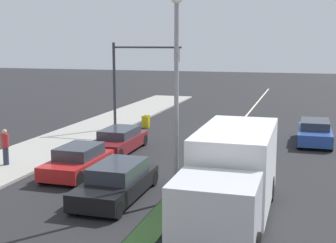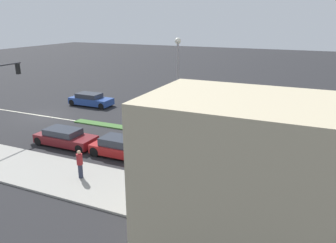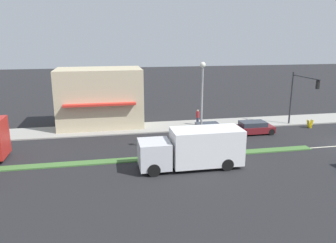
% 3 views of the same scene
% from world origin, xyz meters
% --- Properties ---
extents(ground_plane, '(160.00, 160.00, 0.00)m').
position_xyz_m(ground_plane, '(0.00, 18.00, 0.00)').
color(ground_plane, '#232326').
extents(sidewalk_right, '(4.00, 73.00, 0.12)m').
position_xyz_m(sidewalk_right, '(9.00, 18.50, 0.06)').
color(sidewalk_right, '#9E9B93').
rests_on(sidewalk_right, ground).
extents(median_strip, '(0.90, 46.00, 0.10)m').
position_xyz_m(median_strip, '(0.00, 27.00, 0.05)').
color(median_strip, '#477538').
rests_on(median_strip, ground).
extents(building_corner_store, '(5.80, 8.69, 6.02)m').
position_xyz_m(building_corner_store, '(10.77, 21.54, 3.13)').
color(building_corner_store, '#C6B793').
rests_on(building_corner_store, sidewalk_right).
extents(traffic_signal_main, '(4.59, 0.34, 5.60)m').
position_xyz_m(traffic_signal_main, '(6.12, 1.39, 3.90)').
color(traffic_signal_main, '#333338').
rests_on(traffic_signal_main, sidewalk_right).
extents(street_lamp, '(0.44, 0.44, 7.37)m').
position_xyz_m(street_lamp, '(0.00, 13.67, 4.78)').
color(street_lamp, gray).
rests_on(street_lamp, median_strip).
extents(pedestrian, '(0.34, 0.34, 1.67)m').
position_xyz_m(pedestrian, '(8.81, 11.40, 1.00)').
color(pedestrian, '#282D42').
rests_on(pedestrian, sidewalk_right).
extents(warning_aframe_sign, '(0.45, 0.53, 0.84)m').
position_xyz_m(warning_aframe_sign, '(5.90, -0.02, 0.43)').
color(warning_aframe_sign, yellow).
rests_on(warning_aframe_sign, ground).
extents(delivery_truck, '(2.44, 7.50, 2.87)m').
position_xyz_m(delivery_truck, '(-2.20, 14.81, 1.47)').
color(delivery_truck, silver).
rests_on(delivery_truck, ground).
extents(suv_black, '(1.86, 4.59, 1.31)m').
position_xyz_m(suv_black, '(2.20, 14.00, 0.62)').
color(suv_black, black).
rests_on(suv_black, ground).
extents(hatchback_red, '(1.81, 3.93, 1.28)m').
position_xyz_m(hatchback_red, '(5.00, 11.63, 0.62)').
color(hatchback_red, '#AD1E1E').
rests_on(hatchback_red, ground).
extents(sedan_maroon, '(1.83, 4.49, 1.24)m').
position_xyz_m(sedan_maroon, '(5.00, 7.03, 0.60)').
color(sedan_maroon, maroon).
rests_on(sedan_maroon, ground).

